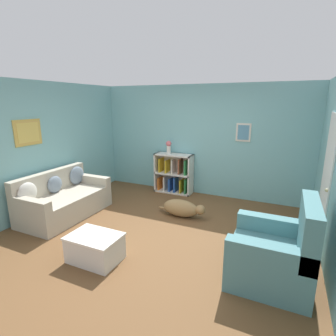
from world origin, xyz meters
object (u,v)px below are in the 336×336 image
Objects in this scene: coffee_table at (95,247)px; couch at (63,200)px; recliner_chair at (276,254)px; dog at (182,208)px; vase at (169,146)px; bookshelf at (174,174)px.

couch is at bearing 148.46° from coffee_table.
recliner_chair is at bearing -5.48° from couch.
coffee_table is at bearing -106.86° from dog.
couch is at bearing -120.89° from vase.
vase is (1.30, 2.17, 0.83)m from couch.
bookshelf reaches higher than dog.
recliner_chair is 2.42m from coffee_table.
bookshelf is 1.33× the size of coffee_table.
recliner_chair reaches higher than couch.
bookshelf reaches higher than couch.
couch is 2.66m from vase.
coffee_table reaches higher than dog.
bookshelf is at bearing 8.65° from vase.
vase is (-0.29, 3.15, 0.94)m from coffee_table.
couch is at bearing -157.07° from dog.
recliner_chair is at bearing -45.97° from bookshelf.
bookshelf is 0.71m from vase.
bookshelf is 3.58m from recliner_chair.
coffee_table is 0.72× the size of dog.
recliner_chair is 2.19m from dog.
recliner_chair is 1.09× the size of dog.
recliner_chair is 1.51× the size of coffee_table.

